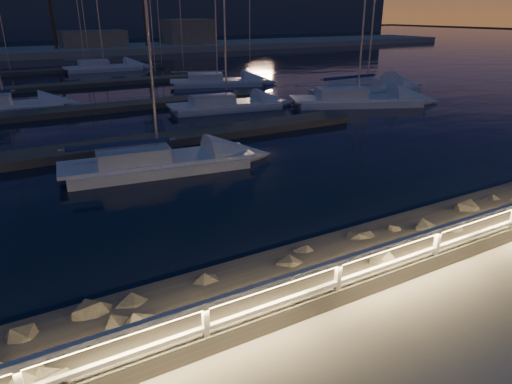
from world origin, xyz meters
TOP-DOWN VIEW (x-y plane):
  - ground at (0.00, 0.00)m, footprint 400.00×400.00m
  - harbor_water at (0.00, 31.22)m, footprint 400.00×440.00m
  - guard_rail at (-0.07, -0.00)m, footprint 44.11×0.12m
  - riprap at (-7.20, 1.31)m, footprint 36.12×3.18m
  - floating_docks at (0.00, 32.50)m, footprint 22.00×36.00m
  - far_shore at (-0.12, 74.05)m, footprint 160.00×14.00m
  - sailboat_c at (-2.18, 12.03)m, footprint 8.29×3.40m
  - sailboat_d at (15.08, 19.17)m, footprint 9.85×6.20m
  - sailboat_f at (-7.30, 29.04)m, footprint 8.10×3.26m
  - sailboat_g at (6.03, 22.16)m, footprint 8.22×3.43m
  - sailboat_h at (18.85, 22.22)m, footprint 10.26×3.42m
  - sailboat_k at (3.66, 49.08)m, footprint 8.94×3.03m
  - sailboat_l at (10.24, 32.66)m, footprint 8.87×5.18m

SIDE VIEW (x-z plane):
  - harbor_water at x=0.00m, z-range -1.27..-0.67m
  - floating_docks at x=0.00m, z-range -0.60..-0.20m
  - riprap at x=-7.20m, z-range -0.90..0.55m
  - sailboat_l at x=10.24m, z-range -7.43..7.08m
  - sailboat_g at x=6.03m, z-range -6.95..6.60m
  - sailboat_c at x=-2.18m, z-range -7.01..6.67m
  - sailboat_f at x=-7.30m, z-range -6.87..6.56m
  - sailboat_k at x=3.66m, z-range -7.64..7.34m
  - sailboat_d at x=15.08m, z-range -8.25..7.97m
  - sailboat_h at x=18.85m, z-range -8.70..8.45m
  - ground at x=0.00m, z-range 0.00..0.00m
  - far_shore at x=-0.12m, z-range -2.31..2.89m
  - guard_rail at x=-0.07m, z-range 0.24..1.30m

